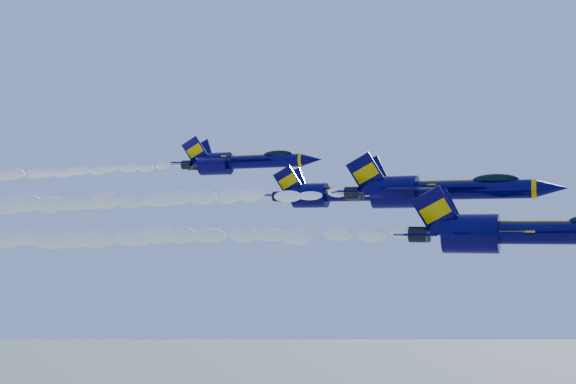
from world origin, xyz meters
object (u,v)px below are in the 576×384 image
(jet_second, at_px, (438,190))
(jet_fourth, at_px, (242,162))
(jet_lead, at_px, (524,232))
(jet_third, at_px, (341,194))

(jet_second, distance_m, jet_fourth, 34.64)
(jet_lead, bearing_deg, jet_fourth, 141.00)
(jet_lead, height_order, jet_second, jet_second)
(jet_lead, relative_size, jet_third, 1.05)
(jet_second, relative_size, jet_third, 1.02)
(jet_lead, xyz_separation_m, jet_second, (-7.10, 7.12, 3.47))
(jet_third, height_order, jet_fourth, jet_fourth)
(jet_third, distance_m, jet_fourth, 16.89)
(jet_third, relative_size, jet_fourth, 0.95)
(jet_second, bearing_deg, jet_third, 132.04)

